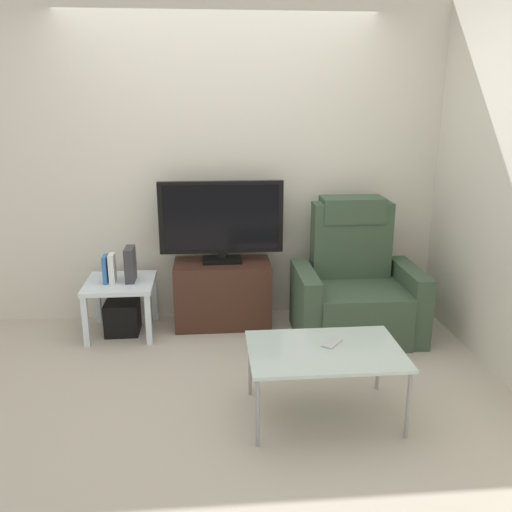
{
  "coord_description": "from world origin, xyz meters",
  "views": [
    {
      "loc": [
        -0.09,
        -3.37,
        1.84
      ],
      "look_at": [
        0.24,
        0.5,
        0.7
      ],
      "focal_mm": 37.57,
      "sensor_mm": 36.0,
      "label": 1
    }
  ],
  "objects": [
    {
      "name": "ground_plane",
      "position": [
        0.0,
        0.0,
        0.0
      ],
      "size": [
        6.4,
        6.4,
        0.0
      ],
      "primitive_type": "plane",
      "color": "#B2A899"
    },
    {
      "name": "coffee_table",
      "position": [
        0.55,
        -0.57,
        0.41
      ],
      "size": [
        0.9,
        0.6,
        0.44
      ],
      "color": "#B2C6C1",
      "rests_on": "ground"
    },
    {
      "name": "recliner_armchair",
      "position": [
        1.05,
        0.6,
        0.37
      ],
      "size": [
        0.98,
        0.78,
        1.08
      ],
      "rotation": [
        0.0,
        0.0,
        0.18
      ],
      "color": "#384C38",
      "rests_on": "ground"
    },
    {
      "name": "cell_phone",
      "position": [
        0.61,
        -0.5,
        0.44
      ],
      "size": [
        0.15,
        0.16,
        0.01
      ],
      "primitive_type": "cube",
      "rotation": [
        0.0,
        0.0,
        -0.68
      ],
      "color": "#B7B7BC",
      "rests_on": "coffee_table"
    },
    {
      "name": "wall_side",
      "position": [
        1.88,
        0.0,
        1.3
      ],
      "size": [
        0.06,
        4.48,
        2.6
      ],
      "primitive_type": "cube",
      "color": "beige",
      "rests_on": "ground"
    },
    {
      "name": "tv_stand",
      "position": [
        -0.01,
        0.86,
        0.27
      ],
      "size": [
        0.79,
        0.41,
        0.55
      ],
      "color": "#3D2319",
      "rests_on": "ground"
    },
    {
      "name": "side_table",
      "position": [
        -0.83,
        0.75,
        0.37
      ],
      "size": [
        0.54,
        0.54,
        0.44
      ],
      "color": "silver",
      "rests_on": "ground"
    },
    {
      "name": "book_leftmost",
      "position": [
        -0.93,
        0.73,
        0.55
      ],
      "size": [
        0.03,
        0.13,
        0.22
      ],
      "primitive_type": "cube",
      "color": "#3366B2",
      "rests_on": "side_table"
    },
    {
      "name": "game_console",
      "position": [
        -0.74,
        0.76,
        0.58
      ],
      "size": [
        0.07,
        0.2,
        0.27
      ],
      "primitive_type": "cube",
      "color": "#333338",
      "rests_on": "side_table"
    },
    {
      "name": "wall_back",
      "position": [
        0.0,
        1.13,
        1.3
      ],
      "size": [
        6.4,
        0.06,
        2.6
      ],
      "primitive_type": "cube",
      "color": "beige",
      "rests_on": "ground"
    },
    {
      "name": "book_middle",
      "position": [
        -0.88,
        0.73,
        0.56
      ],
      "size": [
        0.04,
        0.12,
        0.23
      ],
      "primitive_type": "cube",
      "color": "white",
      "rests_on": "side_table"
    },
    {
      "name": "television",
      "position": [
        -0.01,
        0.88,
        0.9
      ],
      "size": [
        1.01,
        0.2,
        0.67
      ],
      "color": "black",
      "rests_on": "tv_stand"
    },
    {
      "name": "subwoofer_box",
      "position": [
        -0.83,
        0.75,
        0.13
      ],
      "size": [
        0.27,
        0.27,
        0.27
      ],
      "primitive_type": "cube",
      "color": "black",
      "rests_on": "ground"
    }
  ]
}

